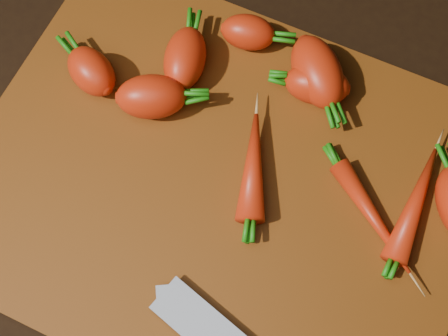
% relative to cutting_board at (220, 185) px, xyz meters
% --- Properties ---
extents(ground, '(2.00, 2.00, 0.01)m').
position_rel_cutting_board_xyz_m(ground, '(0.00, 0.00, -0.01)').
color(ground, black).
extents(cutting_board, '(0.50, 0.40, 0.01)m').
position_rel_cutting_board_xyz_m(cutting_board, '(0.00, 0.00, 0.00)').
color(cutting_board, '#72370C').
rests_on(cutting_board, ground).
extents(carrot_0, '(0.08, 0.07, 0.05)m').
position_rel_cutting_board_xyz_m(carrot_0, '(-0.10, 0.05, 0.03)').
color(carrot_0, red).
rests_on(carrot_0, cutting_board).
extents(carrot_1, '(0.07, 0.06, 0.04)m').
position_rel_cutting_board_xyz_m(carrot_1, '(-0.17, 0.05, 0.03)').
color(carrot_1, red).
rests_on(carrot_1, cutting_board).
extents(carrot_2, '(0.09, 0.10, 0.05)m').
position_rel_cutting_board_xyz_m(carrot_2, '(0.04, 0.14, 0.03)').
color(carrot_2, red).
rests_on(carrot_2, cutting_board).
extents(carrot_3, '(0.06, 0.08, 0.04)m').
position_rel_cutting_board_xyz_m(carrot_3, '(-0.09, 0.10, 0.03)').
color(carrot_3, red).
rests_on(carrot_3, cutting_board).
extents(carrot_4, '(0.07, 0.06, 0.04)m').
position_rel_cutting_board_xyz_m(carrot_4, '(0.05, 0.13, 0.03)').
color(carrot_4, red).
rests_on(carrot_4, cutting_board).
extents(carrot_5, '(0.06, 0.05, 0.04)m').
position_rel_cutting_board_xyz_m(carrot_5, '(-0.04, 0.16, 0.02)').
color(carrot_5, red).
rests_on(carrot_5, cutting_board).
extents(carrot_7, '(0.03, 0.12, 0.03)m').
position_rel_cutting_board_xyz_m(carrot_7, '(0.18, 0.06, 0.02)').
color(carrot_7, red).
rests_on(carrot_7, cutting_board).
extents(carrot_8, '(0.11, 0.09, 0.02)m').
position_rel_cutting_board_xyz_m(carrot_8, '(0.15, 0.03, 0.02)').
color(carrot_8, red).
rests_on(carrot_8, cutting_board).
extents(carrot_9, '(0.07, 0.12, 0.03)m').
position_rel_cutting_board_xyz_m(carrot_9, '(0.02, 0.03, 0.02)').
color(carrot_9, red).
rests_on(carrot_9, cutting_board).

